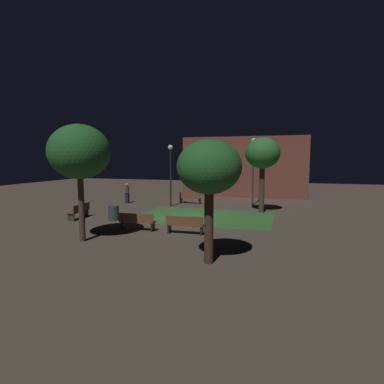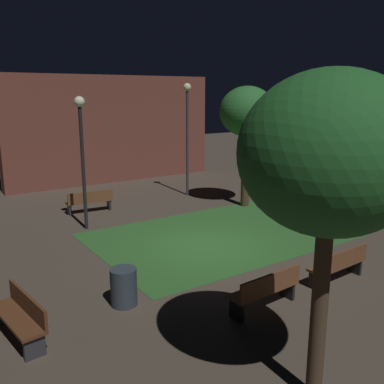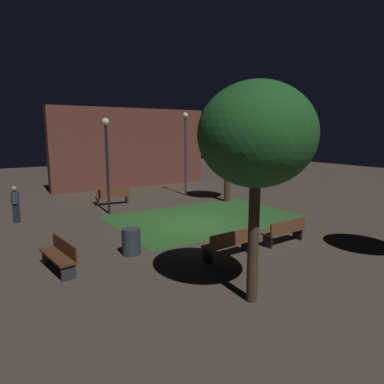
{
  "view_description": "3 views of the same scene",
  "coord_description": "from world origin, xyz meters",
  "px_view_note": "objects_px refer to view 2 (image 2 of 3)",
  "views": [
    {
      "loc": [
        5.84,
        -17.71,
        3.59
      ],
      "look_at": [
        0.08,
        1.07,
        1.46
      ],
      "focal_mm": 29.3,
      "sensor_mm": 36.0,
      "label": 1
    },
    {
      "loc": [
        -7.46,
        -10.19,
        4.67
      ],
      "look_at": [
        0.25,
        1.18,
        1.48
      ],
      "focal_mm": 40.31,
      "sensor_mm": 36.0,
      "label": 2
    },
    {
      "loc": [
        -7.85,
        -11.97,
        3.92
      ],
      "look_at": [
        0.09,
        0.35,
        1.34
      ],
      "focal_mm": 32.2,
      "sensor_mm": 36.0,
      "label": 3
    }
  ],
  "objects_px": {
    "bench_by_lamp": "(21,315)",
    "tree_near_wall": "(330,155)",
    "tree_back_left": "(247,114)",
    "lamp_post_near_wall": "(187,121)",
    "lamp_post_path_center": "(82,141)",
    "bench_path_side": "(90,201)",
    "bench_back_row": "(266,289)",
    "trash_bin": "(124,287)",
    "bench_near_trees": "(339,264)"
  },
  "relations": [
    {
      "from": "bench_by_lamp",
      "to": "tree_near_wall",
      "type": "xyz_separation_m",
      "value": [
        3.36,
        -4.31,
        3.35
      ]
    },
    {
      "from": "tree_back_left",
      "to": "tree_near_wall",
      "type": "xyz_separation_m",
      "value": [
        -6.83,
        -9.51,
        -0.01
      ]
    },
    {
      "from": "tree_back_left",
      "to": "lamp_post_near_wall",
      "type": "relative_size",
      "value": 0.97
    },
    {
      "from": "lamp_post_path_center",
      "to": "tree_near_wall",
      "type": "bearing_deg",
      "value": -90.97
    },
    {
      "from": "bench_path_side",
      "to": "bench_by_lamp",
      "type": "bearing_deg",
      "value": -119.33
    },
    {
      "from": "tree_back_left",
      "to": "lamp_post_near_wall",
      "type": "xyz_separation_m",
      "value": [
        -0.9,
        3.0,
        -0.45
      ]
    },
    {
      "from": "bench_back_row",
      "to": "lamp_post_near_wall",
      "type": "height_order",
      "value": "lamp_post_near_wall"
    },
    {
      "from": "tree_back_left",
      "to": "trash_bin",
      "type": "relative_size",
      "value": 5.74
    },
    {
      "from": "bench_back_row",
      "to": "bench_path_side",
      "type": "xyz_separation_m",
      "value": [
        -0.3,
        9.67,
        0.0
      ]
    },
    {
      "from": "bench_near_trees",
      "to": "bench_path_side",
      "type": "xyz_separation_m",
      "value": [
        -2.8,
        9.67,
        0.0
      ]
    },
    {
      "from": "lamp_post_path_center",
      "to": "bench_near_trees",
      "type": "bearing_deg",
      "value": -64.63
    },
    {
      "from": "bench_near_trees",
      "to": "lamp_post_near_wall",
      "type": "xyz_separation_m",
      "value": [
        2.07,
        10.02,
        2.91
      ]
    },
    {
      "from": "bench_path_side",
      "to": "lamp_post_near_wall",
      "type": "distance_m",
      "value": 5.69
    },
    {
      "from": "tree_near_wall",
      "to": "lamp_post_near_wall",
      "type": "relative_size",
      "value": 0.99
    },
    {
      "from": "tree_back_left",
      "to": "trash_bin",
      "type": "xyz_separation_m",
      "value": [
        -7.96,
        -5.08,
        -3.41
      ]
    },
    {
      "from": "bench_near_trees",
      "to": "bench_path_side",
      "type": "height_order",
      "value": "same"
    },
    {
      "from": "tree_near_wall",
      "to": "trash_bin",
      "type": "relative_size",
      "value": 5.83
    },
    {
      "from": "tree_back_left",
      "to": "bench_path_side",
      "type": "bearing_deg",
      "value": 155.39
    },
    {
      "from": "bench_path_side",
      "to": "tree_near_wall",
      "type": "xyz_separation_m",
      "value": [
        -1.05,
        -12.16,
        3.35
      ]
    },
    {
      "from": "bench_path_side",
      "to": "lamp_post_near_wall",
      "type": "relative_size",
      "value": 0.36
    },
    {
      "from": "trash_bin",
      "to": "tree_near_wall",
      "type": "bearing_deg",
      "value": -75.63
    },
    {
      "from": "lamp_post_near_wall",
      "to": "bench_near_trees",
      "type": "bearing_deg",
      "value": -101.68
    },
    {
      "from": "bench_near_trees",
      "to": "tree_back_left",
      "type": "height_order",
      "value": "tree_back_left"
    },
    {
      "from": "bench_by_lamp",
      "to": "bench_path_side",
      "type": "relative_size",
      "value": 1.0
    },
    {
      "from": "tree_near_wall",
      "to": "bench_by_lamp",
      "type": "bearing_deg",
      "value": 127.93
    },
    {
      "from": "tree_back_left",
      "to": "lamp_post_path_center",
      "type": "height_order",
      "value": "tree_back_left"
    },
    {
      "from": "lamp_post_path_center",
      "to": "lamp_post_near_wall",
      "type": "xyz_separation_m",
      "value": [
        5.75,
        2.27,
        0.3
      ]
    },
    {
      "from": "bench_by_lamp",
      "to": "lamp_post_path_center",
      "type": "height_order",
      "value": "lamp_post_path_center"
    },
    {
      "from": "lamp_post_near_wall",
      "to": "bench_by_lamp",
      "type": "bearing_deg",
      "value": -138.52
    },
    {
      "from": "bench_by_lamp",
      "to": "lamp_post_near_wall",
      "type": "relative_size",
      "value": 0.36
    },
    {
      "from": "bench_near_trees",
      "to": "bench_path_side",
      "type": "bearing_deg",
      "value": 106.16
    },
    {
      "from": "bench_by_lamp",
      "to": "tree_near_wall",
      "type": "bearing_deg",
      "value": -52.07
    },
    {
      "from": "tree_near_wall",
      "to": "lamp_post_near_wall",
      "type": "xyz_separation_m",
      "value": [
        5.93,
        12.51,
        -0.44
      ]
    },
    {
      "from": "bench_path_side",
      "to": "lamp_post_path_center",
      "type": "bearing_deg",
      "value": -114.74
    },
    {
      "from": "bench_by_lamp",
      "to": "tree_back_left",
      "type": "relative_size",
      "value": 0.37
    },
    {
      "from": "bench_back_row",
      "to": "bench_path_side",
      "type": "height_order",
      "value": "same"
    },
    {
      "from": "bench_back_row",
      "to": "lamp_post_path_center",
      "type": "bearing_deg",
      "value": 98.64
    },
    {
      "from": "bench_back_row",
      "to": "bench_near_trees",
      "type": "distance_m",
      "value": 2.5
    },
    {
      "from": "bench_back_row",
      "to": "trash_bin",
      "type": "height_order",
      "value": "bench_back_row"
    },
    {
      "from": "bench_near_trees",
      "to": "trash_bin",
      "type": "distance_m",
      "value": 5.36
    },
    {
      "from": "bench_path_side",
      "to": "trash_bin",
      "type": "relative_size",
      "value": 2.14
    },
    {
      "from": "bench_path_side",
      "to": "trash_bin",
      "type": "bearing_deg",
      "value": -105.83
    },
    {
      "from": "bench_back_row",
      "to": "bench_near_trees",
      "type": "xyz_separation_m",
      "value": [
        2.5,
        -0.0,
        0.0
      ]
    },
    {
      "from": "bench_back_row",
      "to": "tree_near_wall",
      "type": "xyz_separation_m",
      "value": [
        -1.35,
        -2.49,
        3.35
      ]
    },
    {
      "from": "lamp_post_near_wall",
      "to": "bench_back_row",
      "type": "bearing_deg",
      "value": -114.52
    },
    {
      "from": "bench_back_row",
      "to": "bench_near_trees",
      "type": "height_order",
      "value": "same"
    },
    {
      "from": "bench_by_lamp",
      "to": "bench_path_side",
      "type": "xyz_separation_m",
      "value": [
        4.41,
        7.85,
        0.0
      ]
    },
    {
      "from": "bench_by_lamp",
      "to": "tree_near_wall",
      "type": "height_order",
      "value": "tree_near_wall"
    },
    {
      "from": "lamp_post_path_center",
      "to": "bench_back_row",
      "type": "bearing_deg",
      "value": -81.36
    },
    {
      "from": "bench_by_lamp",
      "to": "tree_back_left",
      "type": "distance_m",
      "value": 11.92
    }
  ]
}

